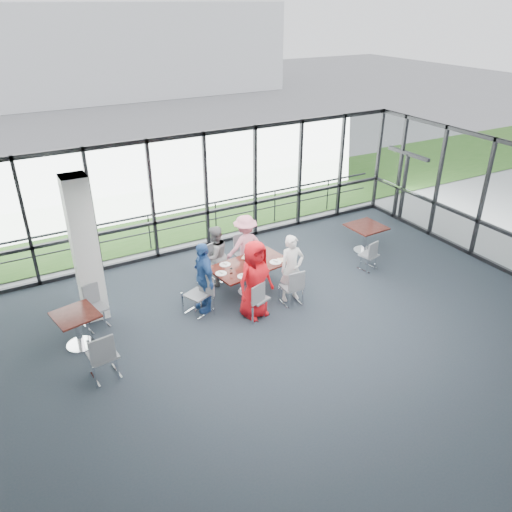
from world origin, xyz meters
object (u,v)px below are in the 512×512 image
diner_far_right (245,246)px  chair_main_fr (244,254)px  diner_near_right (292,268)px  chair_main_nr (291,287)px  structural_column (85,250)px  side_table_right (366,230)px  chair_main_fl (209,267)px  chair_main_end (197,295)px  diner_end (204,277)px  diner_far_left (215,256)px  diner_near_left (255,280)px  chair_spare_r (369,255)px  chair_spare_la (103,355)px  side_table_left (76,319)px  chair_spare_lb (95,308)px  main_table (250,269)px  chair_main_nl (257,299)px

diner_far_right → chair_main_fr: bearing=-110.0°
diner_near_right → chair_main_nr: size_ratio=1.85×
chair_main_nr → chair_main_fr: (-0.22, 1.87, 0.04)m
structural_column → side_table_right: structural_column is taller
chair_main_fl → chair_main_end: size_ratio=1.00×
diner_end → diner_far_left: bearing=145.3°
diner_near_left → diner_far_left: size_ratio=1.18×
structural_column → chair_main_end: 2.51m
diner_far_right → chair_spare_r: diner_far_right is taller
chair_main_nr → chair_main_fl: bearing=130.2°
diner_far_right → chair_main_end: diner_far_right is taller
chair_spare_la → chair_main_end: bearing=18.9°
side_table_left → chair_spare_lb: chair_spare_lb is taller
diner_far_left → diner_far_right: 0.85m
side_table_left → side_table_right: same height
main_table → chair_spare_lb: (-3.50, 0.34, -0.15)m
chair_spare_lb → diner_end: bearing=154.1°
chair_main_end → side_table_right: bearing=73.4°
diner_end → chair_spare_la: size_ratio=1.67×
diner_far_left → chair_main_nl: bearing=80.5°
main_table → chair_main_end: (-1.41, -0.21, -0.15)m
side_table_left → diner_far_left: (3.41, 0.91, 0.13)m
chair_spare_lb → diner_far_right: bearing=172.7°
diner_end → chair_spare_la: 2.81m
diner_far_left → side_table_right: bearing=158.9°
diner_far_right → chair_spare_lb: bearing=4.1°
diner_near_left → diner_far_left: (-0.18, 1.65, -0.14)m
diner_far_right → chair_main_fr: (0.06, 0.18, -0.33)m
diner_near_right → chair_main_end: 2.19m
chair_main_nr → structural_column: bearing=160.8°
chair_main_nl → chair_main_end: (-1.08, 0.73, 0.03)m
structural_column → side_table_left: structural_column is taller
diner_far_right → chair_main_end: size_ratio=1.72×
structural_column → diner_far_right: (3.73, 0.01, -0.80)m
structural_column → diner_far_left: 3.01m
diner_far_right → side_table_left: bearing=9.7°
diner_far_left → diner_far_right: size_ratio=0.94×
main_table → chair_main_nl: 1.02m
chair_main_nl → chair_main_end: chair_main_end is taller
side_table_left → chair_main_fr: chair_main_fr is taller
chair_main_fr → main_table: bearing=64.6°
chair_spare_lb → chair_spare_r: 6.74m
structural_column → chair_main_fl: size_ratio=3.43×
side_table_left → chair_main_end: 2.54m
diner_near_left → chair_main_nl: 0.46m
diner_far_right → main_table: bearing=65.7°
chair_spare_lb → chair_spare_r: chair_spare_lb is taller
diner_near_left → diner_near_right: bearing=-1.5°
structural_column → main_table: (3.42, -0.80, -0.99)m
diner_near_right → diner_far_left: 1.91m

